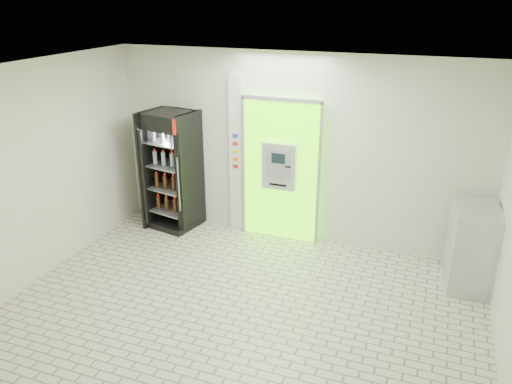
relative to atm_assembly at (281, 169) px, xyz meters
The scene contains 6 objects.
ground 2.69m from the atm_assembly, 85.26° to the right, with size 6.00×6.00×0.00m, color #BEB59E.
room_shell 2.51m from the atm_assembly, 85.26° to the right, with size 6.00×6.00×6.00m.
atm_assembly is the anchor object (origin of this frame).
pillar 0.79m from the atm_assembly, behind, with size 0.22×0.11×2.60m.
beverage_cooler 1.87m from the atm_assembly, behind, with size 0.88×0.84×2.02m.
steel_cabinet 3.01m from the atm_assembly, 10.04° to the right, with size 0.66×0.92×1.16m.
Camera 1 is at (2.05, -4.76, 3.81)m, focal length 35.00 mm.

